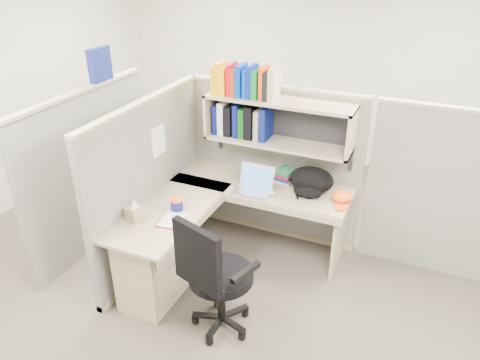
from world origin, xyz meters
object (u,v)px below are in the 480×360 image
at_px(desk, 183,246).
at_px(backpack, 310,182).
at_px(snack_canister, 177,204).
at_px(task_chair, 217,293).
at_px(laptop, 253,181).

relative_size(desk, backpack, 4.25).
bearing_deg(snack_canister, task_chair, -37.54).
bearing_deg(backpack, task_chair, -114.10).
bearing_deg(snack_canister, desk, -47.28).
bearing_deg(task_chair, backpack, 73.58).
bearing_deg(desk, laptop, 60.37).
height_order(desk, backpack, backpack).
relative_size(snack_canister, task_chair, 0.11).
bearing_deg(laptop, backpack, 21.33).
bearing_deg(task_chair, desk, 144.71).
bearing_deg(desk, backpack, 44.45).
xyz_separation_m(backpack, task_chair, (-0.36, -1.24, -0.47)).
bearing_deg(snack_canister, laptop, 49.47).
distance_m(desk, task_chair, 0.64).
bearing_deg(desk, task_chair, -35.29).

